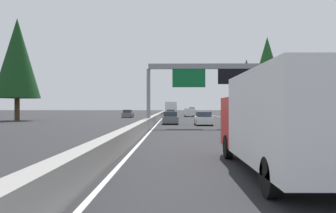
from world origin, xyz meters
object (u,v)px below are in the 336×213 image
(bus_far_left, at_px, (171,108))
(sedan_near_center, at_px, (171,114))
(conifer_right_far, at_px, (246,82))
(pickup_mid_center, at_px, (192,110))
(box_truck_mid_right, at_px, (282,120))
(sedan_far_center, at_px, (203,119))
(conifer_right_distant, at_px, (251,86))
(sign_gantry_overhead, at_px, (213,77))
(minivan_near_right, at_px, (190,112))
(sedan_far_right, at_px, (171,118))
(conifer_right_mid, at_px, (267,69))
(oncoming_near, at_px, (128,114))
(conifer_left_near, at_px, (17,58))

(bus_far_left, bearing_deg, sedan_near_center, 179.96)
(conifer_right_far, bearing_deg, pickup_mid_center, 8.38)
(box_truck_mid_right, height_order, sedan_far_center, box_truck_mid_right)
(conifer_right_distant, bearing_deg, sign_gantry_overhead, 163.64)
(sedan_near_center, relative_size, pickup_mid_center, 0.79)
(box_truck_mid_right, bearing_deg, sedan_far_center, -0.49)
(box_truck_mid_right, distance_m, minivan_near_right, 62.71)
(box_truck_mid_right, xyz_separation_m, sedan_far_right, (30.49, 3.40, -0.93))
(box_truck_mid_right, relative_size, conifer_right_mid, 0.57)
(sedan_far_right, bearing_deg, oncoming_near, 18.15)
(sign_gantry_overhead, distance_m, conifer_right_distant, 55.41)
(sedan_far_right, distance_m, sedan_near_center, 25.59)
(conifer_right_far, relative_size, conifer_left_near, 0.79)
(pickup_mid_center, distance_m, conifer_left_near, 82.81)
(sign_gantry_overhead, bearing_deg, sedan_far_center, 7.32)
(sedan_far_right, relative_size, sedan_far_center, 1.00)
(box_truck_mid_right, distance_m, conifer_right_mid, 56.46)
(sedan_near_center, bearing_deg, box_truck_mid_right, -176.42)
(conifer_right_far, bearing_deg, sedan_far_center, 160.52)
(sign_gantry_overhead, distance_m, box_truck_mid_right, 24.02)
(conifer_right_mid, bearing_deg, box_truck_mid_right, 165.20)
(minivan_near_right, bearing_deg, sedan_far_right, 173.24)
(conifer_right_far, bearing_deg, minivan_near_right, 85.38)
(box_truck_mid_right, distance_m, sedan_far_right, 30.69)
(minivan_near_right, relative_size, conifer_right_mid, 0.34)
(sign_gantry_overhead, bearing_deg, sedan_far_right, 32.11)
(conifer_right_distant, bearing_deg, oncoming_near, 127.45)
(box_truck_mid_right, bearing_deg, sign_gantry_overhead, -1.96)
(box_truck_mid_right, relative_size, conifer_right_distant, 0.71)
(minivan_near_right, relative_size, oncoming_near, 1.14)
(sedan_near_center, xyz_separation_m, conifer_right_far, (5.68, -15.61, 6.52))
(bus_far_left, distance_m, conifer_right_mid, 25.21)
(box_truck_mid_right, height_order, oncoming_near, box_truck_mid_right)
(bus_far_left, height_order, conifer_right_far, conifer_right_far)
(conifer_right_far, distance_m, conifer_left_near, 43.65)
(bus_far_left, relative_size, pickup_mid_center, 2.05)
(oncoming_near, bearing_deg, box_truck_mid_right, 11.80)
(minivan_near_right, relative_size, pickup_mid_center, 0.89)
(box_truck_mid_right, relative_size, sedan_near_center, 1.93)
(box_truck_mid_right, relative_size, conifer_right_far, 0.72)
(pickup_mid_center, height_order, conifer_right_far, conifer_right_far)
(pickup_mid_center, distance_m, oncoming_near, 63.45)
(box_truck_mid_right, xyz_separation_m, bus_far_left, (70.38, 3.50, 0.11))
(sign_gantry_overhead, xyz_separation_m, minivan_near_right, (38.93, 0.39, -3.99))
(sign_gantry_overhead, distance_m, sedan_far_center, 6.18)
(conifer_right_far, xyz_separation_m, conifer_right_distant, (15.14, -4.31, 0.02))
(conifer_right_distant, distance_m, conifer_left_near, 55.99)
(bus_far_left, bearing_deg, oncoming_near, 151.55)
(bus_far_left, height_order, conifer_left_near, conifer_left_near)
(minivan_near_right, xyz_separation_m, conifer_right_far, (-0.94, -11.69, 6.25))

